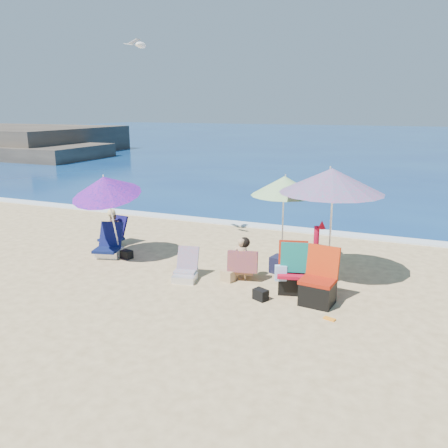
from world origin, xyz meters
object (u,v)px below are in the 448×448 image
at_px(camp_chair_left, 318,287).
at_px(person_left, 114,229).
at_px(umbrella_turquoise, 332,181).
at_px(umbrella_striped, 285,186).
at_px(furled_umbrella, 317,251).
at_px(camp_chair_right, 292,274).
at_px(chair_navy, 109,248).
at_px(umbrella_blue, 105,186).
at_px(person_center, 242,260).
at_px(chair_rainbow, 186,272).
at_px(seagull, 140,45).

relative_size(camp_chair_left, person_left, 1.07).
bearing_deg(umbrella_turquoise, umbrella_striped, 143.68).
bearing_deg(furled_umbrella, camp_chair_right, -137.21).
bearing_deg(umbrella_striped, camp_chair_left, -59.22).
bearing_deg(chair_navy, umbrella_turquoise, 4.44).
relative_size(umbrella_striped, umbrella_blue, 0.94).
bearing_deg(umbrella_blue, camp_chair_left, -6.52).
distance_m(umbrella_turquoise, person_center, 2.32).
xyz_separation_m(umbrella_blue, camp_chair_right, (4.28, -0.23, -1.34)).
distance_m(chair_rainbow, person_center, 1.16).
relative_size(umbrella_striped, camp_chair_right, 1.96).
bearing_deg(chair_navy, chair_rainbow, -15.69).
bearing_deg(camp_chair_left, seagull, 158.32).
relative_size(furled_umbrella, camp_chair_left, 1.35).
height_order(umbrella_turquoise, camp_chair_right, umbrella_turquoise).
relative_size(chair_navy, person_left, 0.88).
bearing_deg(person_center, umbrella_striped, 73.56).
bearing_deg(chair_navy, umbrella_striped, 17.73).
bearing_deg(chair_rainbow, umbrella_turquoise, 21.65).
bearing_deg(seagull, camp_chair_left, -21.68).
bearing_deg(chair_rainbow, camp_chair_left, -3.22).
bearing_deg(person_center, camp_chair_left, -19.03).
bearing_deg(camp_chair_right, chair_rainbow, -175.42).
bearing_deg(umbrella_turquoise, camp_chair_right, -118.91).
relative_size(umbrella_striped, seagull, 2.59).
distance_m(umbrella_turquoise, seagull, 5.32).
height_order(furled_umbrella, person_center, furled_umbrella).
xyz_separation_m(umbrella_striped, furled_umbrella, (1.02, -1.37, -0.97)).
distance_m(chair_navy, camp_chair_right, 4.51).
bearing_deg(person_left, chair_navy, -62.45).
relative_size(person_left, seagull, 1.24).
bearing_deg(umbrella_blue, umbrella_striped, 22.17).
relative_size(umbrella_turquoise, chair_rainbow, 3.24).
distance_m(umbrella_striped, umbrella_blue, 3.91).
height_order(camp_chair_left, camp_chair_right, camp_chair_left).
xyz_separation_m(furled_umbrella, chair_navy, (-4.84, 0.15, -0.54)).
relative_size(chair_rainbow, person_left, 0.76).
bearing_deg(umbrella_striped, chair_navy, -162.27).
bearing_deg(camp_chair_right, seagull, 159.61).
bearing_deg(person_left, umbrella_turquoise, -3.85).
bearing_deg(camp_chair_left, umbrella_turquoise, 93.37).
bearing_deg(camp_chair_right, person_left, 165.83).
bearing_deg(umbrella_turquoise, person_left, 176.15).
distance_m(camp_chair_left, seagull, 6.64).
height_order(umbrella_striped, seagull, seagull).
distance_m(furled_umbrella, person_center, 1.49).
height_order(camp_chair_left, seagull, seagull).
height_order(furled_umbrella, seagull, seagull).
bearing_deg(camp_chair_right, furled_umbrella, 42.79).
xyz_separation_m(person_center, person_left, (-3.78, 0.99, 0.00)).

